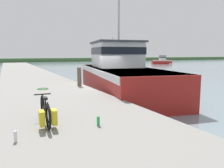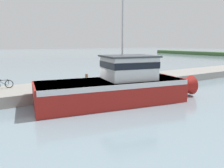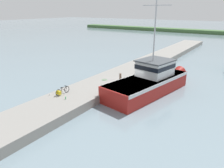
# 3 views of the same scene
# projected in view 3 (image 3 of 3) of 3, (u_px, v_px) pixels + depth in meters

# --- Properties ---
(ground_plane) EXTENTS (320.00, 320.00, 0.00)m
(ground_plane) POSITION_uv_depth(u_px,v_px,m) (131.00, 92.00, 23.84)
(ground_plane) COLOR gray
(dock_pier) EXTENTS (4.55, 80.00, 0.82)m
(dock_pier) POSITION_uv_depth(u_px,v_px,m) (106.00, 83.00, 25.46)
(dock_pier) COLOR gray
(dock_pier) RESTS_ON ground_plane
(fishing_boat_main) EXTENTS (5.57, 12.95, 10.85)m
(fishing_boat_main) POSITION_uv_depth(u_px,v_px,m) (150.00, 80.00, 23.57)
(fishing_boat_main) COLOR maroon
(fishing_boat_main) RESTS_ON ground_plane
(bicycle_touring) EXTENTS (0.46, 1.74, 0.71)m
(bicycle_touring) POSITION_uv_depth(u_px,v_px,m) (61.00, 91.00, 20.99)
(bicycle_touring) COLOR black
(bicycle_touring) RESTS_ON dock_pier
(mooring_post) EXTENTS (0.24, 0.24, 1.06)m
(mooring_post) POSITION_uv_depth(u_px,v_px,m) (120.00, 78.00, 24.35)
(mooring_post) COLOR brown
(mooring_post) RESTS_ON dock_pier
(hose_coil) EXTENTS (0.56, 0.56, 0.04)m
(hose_coil) POSITION_uv_depth(u_px,v_px,m) (104.00, 80.00, 25.41)
(hose_coil) COLOR green
(hose_coil) RESTS_ON dock_pier
(water_bottle_by_bike) EXTENTS (0.07, 0.07, 0.23)m
(water_bottle_by_bike) POSITION_uv_depth(u_px,v_px,m) (50.00, 94.00, 20.80)
(water_bottle_by_bike) COLOR silver
(water_bottle_by_bike) RESTS_ON dock_pier
(water_bottle_on_curb) EXTENTS (0.08, 0.08, 0.24)m
(water_bottle_on_curb) POSITION_uv_depth(u_px,v_px,m) (66.00, 98.00, 19.95)
(water_bottle_on_curb) COLOR green
(water_bottle_on_curb) RESTS_ON dock_pier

